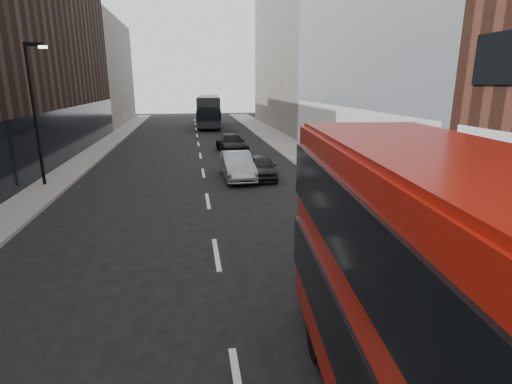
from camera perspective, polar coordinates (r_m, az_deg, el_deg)
name	(u,v)px	position (r m, az deg, el deg)	size (l,w,h in m)	color
sidewalk_right	(301,154)	(30.33, 6.46, 5.38)	(3.00, 80.00, 0.15)	slate
sidewalk_left	(84,161)	(30.13, -23.33, 4.15)	(2.00, 80.00, 0.15)	slate
building_modern_block	(387,4)	(27.95, 18.19, 24.17)	(5.03, 22.00, 20.00)	#A9B0B4
building_victorian	(292,44)	(49.44, 5.14, 20.36)	(6.50, 24.00, 21.00)	#5E5A53
building_left_mid	(41,59)	(35.50, -28.33, 16.39)	(5.00, 24.00, 14.00)	black
building_left_far	(102,73)	(56.82, -21.11, 15.59)	(5.00, 20.00, 13.00)	#5E5A53
street_lamp	(35,105)	(23.06, -29.01, 10.76)	(1.06, 0.22, 7.00)	black
red_bus	(505,370)	(5.06, 32.04, -20.79)	(3.74, 11.20, 4.45)	#AD160A
grey_bus	(209,111)	(50.31, -6.75, 11.49)	(3.31, 11.62, 3.71)	black
car_a	(262,167)	(22.74, 0.89, 3.62)	(1.53, 3.82, 1.30)	black
car_b	(237,166)	(22.60, -2.74, 3.78)	(1.59, 4.55, 1.50)	gray
car_c	(232,143)	(31.46, -3.50, 6.95)	(1.96, 4.82, 1.40)	black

